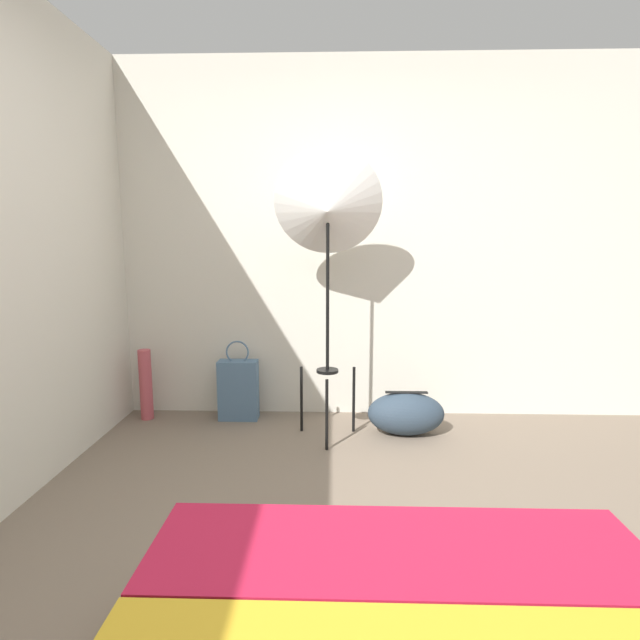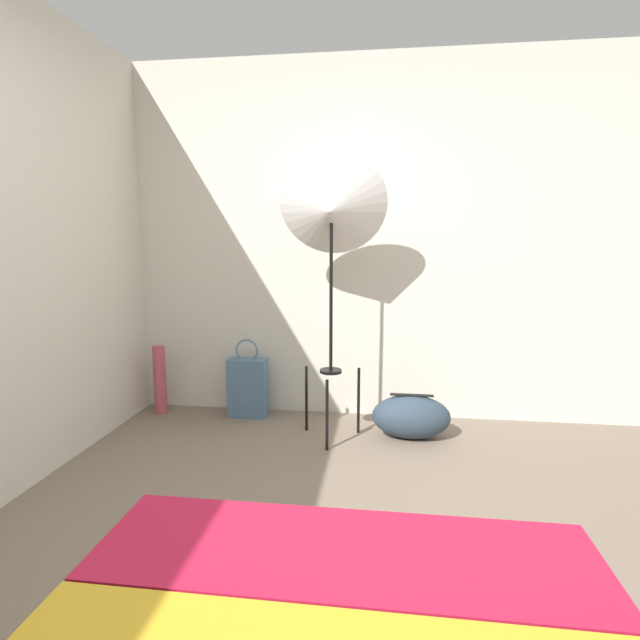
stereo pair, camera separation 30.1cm
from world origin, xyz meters
The scene contains 7 objects.
ground_plane centered at (0.00, 0.00, 0.00)m, with size 14.00×14.00×0.00m, color #756656.
wall_back centered at (0.00, 2.18, 1.30)m, with size 8.00×0.05×2.60m.
wall_side_left centered at (-1.76, 1.00, 1.30)m, with size 0.05×8.00×2.60m.
photo_umbrella centered at (-0.21, 1.66, 1.50)m, with size 0.70×0.43×1.88m.
tote_bag centered at (-0.87, 1.99, 0.23)m, with size 0.29×0.13×0.59m.
duffel_bag centered at (0.33, 1.73, 0.15)m, with size 0.52×0.29×0.30m.
paper_roll centered at (-1.55, 1.97, 0.26)m, with size 0.09×0.09×0.52m.
Camera 2 is at (0.14, -1.51, 1.31)m, focal length 28.00 mm.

